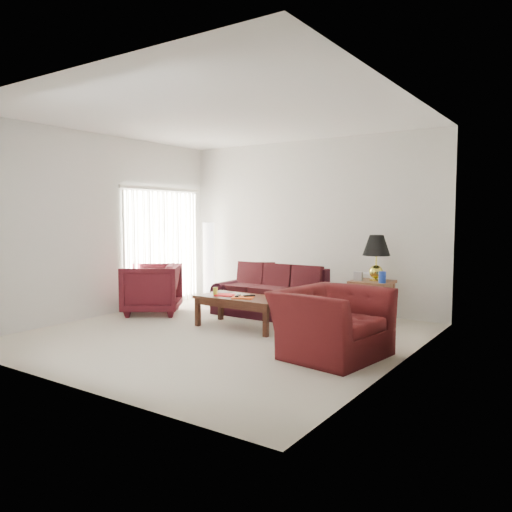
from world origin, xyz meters
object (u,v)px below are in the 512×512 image
at_px(sofa, 272,292).
at_px(coffee_table, 242,312).
at_px(floor_lamp, 209,261).
at_px(armchair_left, 152,289).
at_px(armchair_right, 332,323).
at_px(end_table, 372,301).

distance_m(sofa, coffee_table, 0.95).
relative_size(floor_lamp, coffee_table, 1.16).
bearing_deg(sofa, coffee_table, -91.36).
distance_m(armchair_left, armchair_right, 3.72).
distance_m(armchair_right, coffee_table, 1.89).
relative_size(sofa, coffee_table, 1.48).
bearing_deg(armchair_left, end_table, 78.68).
height_order(floor_lamp, armchair_left, floor_lamp).
relative_size(armchair_left, armchair_right, 0.76).
xyz_separation_m(end_table, floor_lamp, (-3.37, 0.08, 0.45)).
xyz_separation_m(sofa, armchair_right, (1.83, -1.57, -0.01)).
xyz_separation_m(floor_lamp, armchair_left, (0.03, -1.56, -0.35)).
bearing_deg(floor_lamp, sofa, -18.75).
height_order(sofa, floor_lamp, floor_lamp).
bearing_deg(coffee_table, sofa, 73.95).
xyz_separation_m(sofa, end_table, (1.51, 0.55, -0.08)).
distance_m(floor_lamp, armchair_right, 4.32).
bearing_deg(armchair_left, sofa, 81.61).
relative_size(sofa, armchair_right, 1.61).
height_order(armchair_right, coffee_table, armchair_right).
bearing_deg(coffee_table, end_table, 26.27).
height_order(sofa, armchair_right, sofa).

